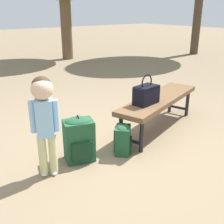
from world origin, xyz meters
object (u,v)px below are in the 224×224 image
at_px(backpack_large, 79,138).
at_px(park_bench, 159,101).
at_px(child_standing, 44,112).
at_px(backpack_small, 123,138).
at_px(handbag, 146,94).

bearing_deg(backpack_large, park_bench, -178.01).
relative_size(child_standing, backpack_small, 2.68).
xyz_separation_m(park_bench, backpack_small, (0.81, 0.23, -0.21)).
bearing_deg(handbag, backpack_large, -2.01).
distance_m(child_standing, backpack_large, 0.56).
distance_m(handbag, backpack_large, 1.00).
bearing_deg(backpack_large, child_standing, 7.87).
relative_size(park_bench, backpack_large, 3.17).
bearing_deg(handbag, backpack_small, 16.89).
relative_size(backpack_large, backpack_small, 1.41).
bearing_deg(child_standing, park_bench, -176.63).
xyz_separation_m(handbag, backpack_small, (0.49, 0.15, -0.39)).
distance_m(handbag, child_standing, 1.34).
height_order(backpack_large, backpack_small, backpack_large).
relative_size(park_bench, backpack_small, 4.46).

